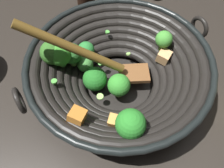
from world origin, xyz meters
The scene contains 2 objects.
ground_plane centered at (0.00, 0.00, 0.00)m, with size 4.00×4.00×0.00m, color #28231E.
wok centered at (0.00, 0.00, 0.07)m, with size 0.41×0.41×0.22m.
Camera 1 is at (-0.31, -0.05, 0.48)m, focal length 36.82 mm.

